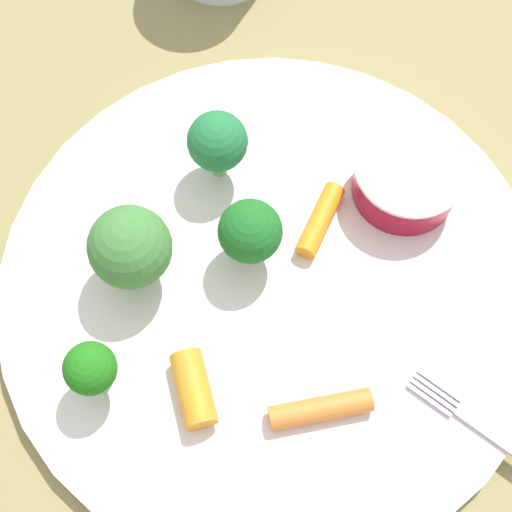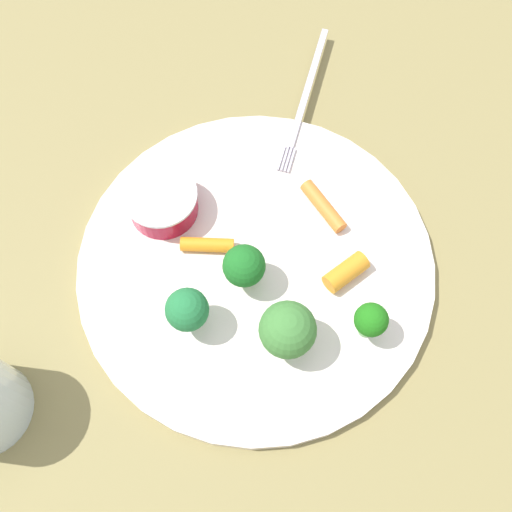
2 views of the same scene
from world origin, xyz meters
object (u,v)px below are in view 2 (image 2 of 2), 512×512
carrot_stick_1 (323,206)px  fork (304,99)px  sauce_cup (162,202)px  carrot_stick_0 (346,272)px  broccoli_floret_3 (371,321)px  carrot_stick_2 (207,245)px  broccoli_floret_2 (187,310)px  plate (256,264)px  broccoli_floret_1 (288,330)px  broccoli_floret_0 (244,266)px

carrot_stick_1 → fork: bearing=-26.6°
sauce_cup → carrot_stick_0: sauce_cup is taller
broccoli_floret_3 → carrot_stick_1: size_ratio=0.79×
broccoli_floret_3 → carrot_stick_2: size_ratio=0.93×
carrot_stick_0 → broccoli_floret_2: bearing=75.4°
plate → carrot_stick_0: (-0.05, -0.06, 0.01)m
broccoli_floret_2 → carrot_stick_2: (0.05, -0.05, -0.03)m
carrot_stick_1 → carrot_stick_0: bearing=161.4°
broccoli_floret_2 → carrot_stick_2: broccoli_floret_2 is taller
sauce_cup → broccoli_floret_3: 0.21m
carrot_stick_1 → broccoli_floret_2: bearing=100.6°
broccoli_floret_1 → carrot_stick_2: broccoli_floret_1 is taller
plate → carrot_stick_1: size_ratio=5.75×
plate → carrot_stick_2: 0.05m
broccoli_floret_2 → carrot_stick_1: broccoli_floret_2 is taller
sauce_cup → carrot_stick_1: 0.15m
carrot_stick_1 → carrot_stick_2: size_ratio=1.17×
carrot_stick_2 → fork: bearing=-61.6°
carrot_stick_1 → fork: size_ratio=0.39×
broccoli_floret_1 → broccoli_floret_0: bearing=-0.4°
broccoli_floret_2 → carrot_stick_2: bearing=-41.9°
carrot_stick_0 → fork: (0.18, -0.08, -0.01)m
broccoli_floret_1 → broccoli_floret_3: broccoli_floret_1 is taller
broccoli_floret_0 → broccoli_floret_3: bearing=-146.7°
carrot_stick_0 → carrot_stick_1: carrot_stick_0 is taller
broccoli_floret_2 → plate: bearing=-76.6°
plate → fork: size_ratio=2.23×
carrot_stick_0 → broccoli_floret_0: bearing=59.9°
carrot_stick_0 → carrot_stick_1: (0.06, -0.02, -0.00)m
carrot_stick_2 → carrot_stick_0: bearing=-135.0°
plate → broccoli_floret_0: size_ratio=6.47×
broccoli_floret_2 → carrot_stick_1: (0.03, -0.16, -0.03)m
broccoli_floret_0 → fork: bearing=-49.1°
broccoli_floret_2 → carrot_stick_0: bearing=-104.6°
sauce_cup → broccoli_floret_0: 0.10m
broccoli_floret_1 → carrot_stick_0: bearing=-74.1°
plate → fork: fork is taller
carrot_stick_0 → carrot_stick_1: size_ratio=0.73×
broccoli_floret_2 → carrot_stick_0: size_ratio=1.28×
broccoli_floret_1 → fork: (0.20, -0.16, -0.03)m
plate → carrot_stick_1: bearing=-82.0°
plate → broccoli_floret_2: broccoli_floret_2 is taller
sauce_cup → carrot_stick_2: size_ratio=1.40×
plate → broccoli_floret_1: broccoli_floret_1 is taller
carrot_stick_0 → carrot_stick_2: size_ratio=0.85×
plate → sauce_cup: bearing=25.8°
sauce_cup → broccoli_floret_3: broccoli_floret_3 is taller
plate → broccoli_floret_2: 0.09m
broccoli_floret_2 → fork: size_ratio=0.36×
fork → carrot_stick_0: bearing=156.2°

